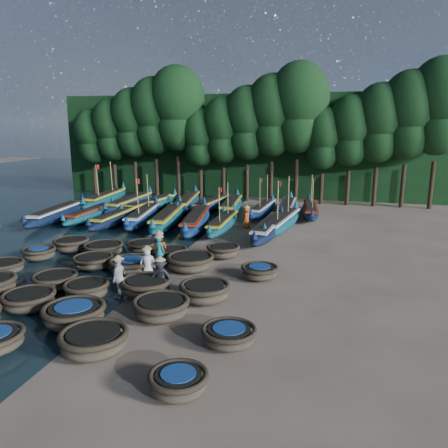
% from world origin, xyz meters
% --- Properties ---
extents(ground, '(120.00, 120.00, 0.00)m').
position_xyz_m(ground, '(0.00, 0.00, 0.00)').
color(ground, gray).
rests_on(ground, ground).
extents(foliage_wall, '(40.00, 3.00, 10.00)m').
position_xyz_m(foliage_wall, '(0.00, 23.50, 5.00)').
color(foliage_wall, black).
rests_on(foliage_wall, ground).
extents(coracle_3, '(2.75, 2.75, 0.79)m').
position_xyz_m(coracle_3, '(1.07, -9.09, 0.45)').
color(coracle_3, brown).
rests_on(coracle_3, ground).
extents(coracle_4, '(1.86, 1.86, 0.67)m').
position_xyz_m(coracle_4, '(4.45, -10.45, 0.39)').
color(coracle_4, brown).
rests_on(coracle_4, ground).
extents(coracle_6, '(2.44, 2.44, 0.73)m').
position_xyz_m(coracle_6, '(-3.24, -6.69, 0.42)').
color(coracle_6, brown).
rests_on(coracle_6, ground).
extents(coracle_7, '(2.48, 2.48, 0.80)m').
position_xyz_m(coracle_7, '(-0.69, -7.49, 0.46)').
color(coracle_7, brown).
rests_on(coracle_7, ground).
extents(coracle_8, '(2.33, 2.33, 0.80)m').
position_xyz_m(coracle_8, '(2.16, -6.16, 0.46)').
color(coracle_8, brown).
rests_on(coracle_8, ground).
extents(coracle_9, '(2.02, 2.02, 0.64)m').
position_xyz_m(coracle_9, '(5.12, -7.45, 0.37)').
color(coracle_9, brown).
rests_on(coracle_9, ground).
extents(coracle_10, '(1.95, 1.95, 0.64)m').
position_xyz_m(coracle_10, '(-7.28, -3.40, 0.36)').
color(coracle_10, brown).
rests_on(coracle_10, ground).
extents(coracle_11, '(2.00, 2.00, 0.73)m').
position_xyz_m(coracle_11, '(-3.57, -4.53, 0.42)').
color(coracle_11, brown).
rests_on(coracle_11, ground).
extents(coracle_12, '(2.12, 2.12, 0.75)m').
position_xyz_m(coracle_12, '(-1.63, -5.14, 0.43)').
color(coracle_12, brown).
rests_on(coracle_12, ground).
extents(coracle_13, '(2.21, 2.21, 0.79)m').
position_xyz_m(coracle_13, '(0.67, -4.22, 0.45)').
color(coracle_13, brown).
rests_on(coracle_13, ground).
extents(coracle_14, '(2.32, 2.32, 0.82)m').
position_xyz_m(coracle_14, '(3.28, -4.21, 0.47)').
color(coracle_14, brown).
rests_on(coracle_14, ground).
extents(coracle_15, '(1.87, 1.87, 0.69)m').
position_xyz_m(coracle_15, '(-7.04, -1.04, 0.40)').
color(coracle_15, brown).
rests_on(coracle_15, ground).
extents(coracle_16, '(2.04, 2.04, 0.69)m').
position_xyz_m(coracle_16, '(-3.45, -1.59, 0.39)').
color(coracle_16, brown).
rests_on(coracle_16, ground).
extents(coracle_17, '(2.69, 2.69, 0.76)m').
position_xyz_m(coracle_17, '(-1.20, -1.75, 0.44)').
color(coracle_17, brown).
rests_on(coracle_17, ground).
extents(coracle_18, '(2.68, 2.68, 0.84)m').
position_xyz_m(coracle_18, '(1.46, -0.68, 0.48)').
color(coracle_18, brown).
rests_on(coracle_18, ground).
extents(coracle_19, '(1.95, 1.95, 0.67)m').
position_xyz_m(coracle_19, '(5.02, -0.97, 0.39)').
color(coracle_19, brown).
rests_on(coracle_19, ground).
extents(coracle_20, '(2.01, 2.01, 0.79)m').
position_xyz_m(coracle_20, '(-6.25, 0.76, 0.45)').
color(coracle_20, brown).
rests_on(coracle_20, ground).
extents(coracle_21, '(2.66, 2.66, 0.72)m').
position_xyz_m(coracle_21, '(-4.07, 0.55, 0.41)').
color(coracle_21, brown).
rests_on(coracle_21, ground).
extents(coracle_22, '(2.07, 2.07, 0.64)m').
position_xyz_m(coracle_22, '(-2.26, 1.69, 0.36)').
color(coracle_22, brown).
rests_on(coracle_22, ground).
extents(coracle_23, '(2.10, 2.10, 0.68)m').
position_xyz_m(coracle_23, '(-0.14, 0.78, 0.39)').
color(coracle_23, brown).
rests_on(coracle_23, ground).
extents(coracle_24, '(1.98, 1.98, 0.73)m').
position_xyz_m(coracle_24, '(2.50, 1.82, 0.42)').
color(coracle_24, brown).
rests_on(coracle_24, ground).
extents(long_boat_0, '(2.27, 8.60, 1.52)m').
position_xyz_m(long_boat_0, '(-11.93, 7.58, 0.58)').
color(long_boat_0, '#0D1C31').
rests_on(long_boat_0, ground).
extents(long_boat_1, '(1.32, 7.38, 1.30)m').
position_xyz_m(long_boat_1, '(-9.69, 8.53, 0.49)').
color(long_boat_1, '#0F4D57').
rests_on(long_boat_1, ground).
extents(long_boat_2, '(1.45, 7.80, 1.37)m').
position_xyz_m(long_boat_2, '(-7.09, 7.76, 0.52)').
color(long_boat_2, '#0D1C31').
rests_on(long_boat_2, ground).
extents(long_boat_3, '(2.69, 8.16, 3.51)m').
position_xyz_m(long_boat_3, '(-5.38, 8.60, 0.56)').
color(long_boat_3, navy).
rests_on(long_boat_3, ground).
extents(long_boat_4, '(2.85, 8.88, 1.58)m').
position_xyz_m(long_boat_4, '(-3.25, 8.20, 0.60)').
color(long_boat_4, '#0F4D57').
rests_on(long_boat_4, ground).
extents(long_boat_5, '(2.92, 8.84, 1.57)m').
position_xyz_m(long_boat_5, '(-1.06, 7.94, 0.60)').
color(long_boat_5, navy).
rests_on(long_boat_5, ground).
extents(long_boat_6, '(1.43, 7.52, 3.19)m').
position_xyz_m(long_boat_6, '(0.89, 7.92, 0.51)').
color(long_boat_6, '#0F4D57').
rests_on(long_boat_6, ground).
extents(long_boat_7, '(1.99, 8.31, 1.47)m').
position_xyz_m(long_boat_7, '(4.23, 7.10, 0.56)').
color(long_boat_7, '#0D1C31').
rests_on(long_boat_7, ground).
extents(long_boat_8, '(2.63, 8.49, 3.64)m').
position_xyz_m(long_boat_8, '(4.81, 9.01, 0.58)').
color(long_boat_8, '#0F4D57').
rests_on(long_boat_8, ground).
extents(long_boat_9, '(2.33, 8.91, 3.80)m').
position_xyz_m(long_boat_9, '(-11.80, 14.53, 0.60)').
color(long_boat_9, '#0F4D57').
rests_on(long_boat_9, ground).
extents(long_boat_10, '(1.54, 8.77, 1.54)m').
position_xyz_m(long_boat_10, '(-8.61, 13.01, 0.59)').
color(long_boat_10, navy).
rests_on(long_boat_10, ground).
extents(long_boat_11, '(2.75, 8.37, 1.49)m').
position_xyz_m(long_boat_11, '(-6.59, 12.73, 0.57)').
color(long_boat_11, '#0F4D57').
rests_on(long_boat_11, ground).
extents(long_boat_12, '(2.86, 8.78, 1.56)m').
position_xyz_m(long_boat_12, '(-3.99, 14.52, 0.59)').
color(long_boat_12, navy).
rests_on(long_boat_12, ground).
extents(long_boat_13, '(2.32, 7.59, 1.35)m').
position_xyz_m(long_boat_13, '(-1.86, 14.51, 0.51)').
color(long_boat_13, navy).
rests_on(long_boat_13, ground).
extents(long_boat_14, '(2.23, 8.29, 1.47)m').
position_xyz_m(long_boat_14, '(-0.01, 14.09, 0.56)').
color(long_boat_14, '#0F4D57').
rests_on(long_boat_14, ground).
extents(long_boat_15, '(1.85, 7.41, 3.15)m').
position_xyz_m(long_boat_15, '(2.69, 13.66, 0.50)').
color(long_boat_15, navy).
rests_on(long_boat_15, ground).
extents(long_boat_16, '(1.61, 8.14, 1.43)m').
position_xyz_m(long_boat_16, '(4.56, 14.20, 0.55)').
color(long_boat_16, '#0F4D57').
rests_on(long_boat_16, ground).
extents(long_boat_17, '(1.99, 7.43, 3.17)m').
position_xyz_m(long_boat_17, '(6.41, 14.27, 0.50)').
color(long_boat_17, '#0D1C31').
rests_on(long_boat_17, ground).
extents(fisherman_0, '(0.90, 0.81, 1.75)m').
position_xyz_m(fisherman_0, '(-0.16, -2.23, 0.84)').
color(fisherman_0, silver).
rests_on(fisherman_0, ground).
extents(fisherman_1, '(0.68, 0.52, 1.92)m').
position_xyz_m(fisherman_1, '(-0.23, -0.62, 0.95)').
color(fisherman_1, '#1A6F70').
rests_on(fisherman_1, ground).
extents(fisherman_2, '(0.93, 0.76, 2.01)m').
position_xyz_m(fisherman_2, '(-0.32, -0.38, 0.95)').
color(fisherman_2, '#AE4617').
rests_on(fisherman_2, ground).
extents(fisherman_3, '(1.09, 0.67, 1.83)m').
position_xyz_m(fisherman_3, '(1.21, -3.91, 0.86)').
color(fisherman_3, black).
rests_on(fisherman_3, ground).
extents(fisherman_4, '(0.52, 1.06, 1.97)m').
position_xyz_m(fisherman_4, '(-0.38, -4.61, 0.94)').
color(fisherman_4, silver).
rests_on(fisherman_4, ground).
extents(fisherman_5, '(1.50, 1.59, 1.99)m').
position_xyz_m(fisherman_5, '(-4.16, 10.94, 0.92)').
color(fisherman_5, '#1A6F70').
rests_on(fisherman_5, ground).
extents(fisherman_6, '(0.52, 0.77, 1.77)m').
position_xyz_m(fisherman_6, '(2.34, 8.92, 0.85)').
color(fisherman_6, '#AE4617').
rests_on(fisherman_6, ground).
extents(tree_0, '(3.68, 3.68, 8.68)m').
position_xyz_m(tree_0, '(-16.00, 20.00, 5.97)').
color(tree_0, black).
rests_on(tree_0, ground).
extents(tree_1, '(4.09, 4.09, 9.65)m').
position_xyz_m(tree_1, '(-13.70, 20.00, 6.65)').
color(tree_1, black).
rests_on(tree_1, ground).
extents(tree_2, '(4.51, 4.51, 10.63)m').
position_xyz_m(tree_2, '(-11.40, 20.00, 7.32)').
color(tree_2, black).
rests_on(tree_2, ground).
extents(tree_3, '(4.92, 4.92, 11.60)m').
position_xyz_m(tree_3, '(-9.10, 20.00, 8.00)').
color(tree_3, black).
rests_on(tree_3, ground).
extents(tree_4, '(5.34, 5.34, 12.58)m').
position_xyz_m(tree_4, '(-6.80, 20.00, 8.67)').
color(tree_4, black).
rests_on(tree_4, ground).
extents(tree_5, '(3.68, 3.68, 8.68)m').
position_xyz_m(tree_5, '(-4.50, 20.00, 5.97)').
color(tree_5, black).
rests_on(tree_5, ground).
extents(tree_6, '(4.09, 4.09, 9.65)m').
position_xyz_m(tree_6, '(-2.20, 20.00, 6.65)').
color(tree_6, black).
rests_on(tree_6, ground).
extents(tree_7, '(4.51, 4.51, 10.63)m').
position_xyz_m(tree_7, '(0.10, 20.00, 7.32)').
color(tree_7, black).
rests_on(tree_7, ground).
extents(tree_8, '(4.92, 4.92, 11.60)m').
position_xyz_m(tree_8, '(2.40, 20.00, 8.00)').
color(tree_8, black).
rests_on(tree_8, ground).
extents(tree_9, '(5.34, 5.34, 12.58)m').
position_xyz_m(tree_9, '(4.70, 20.00, 8.67)').
color(tree_9, black).
rests_on(tree_9, ground).
extents(tree_10, '(3.68, 3.68, 8.68)m').
position_xyz_m(tree_10, '(7.00, 20.00, 5.97)').
color(tree_10, black).
rests_on(tree_10, ground).
extents(tree_11, '(4.09, 4.09, 9.65)m').
position_xyz_m(tree_11, '(9.30, 20.00, 6.65)').
color(tree_11, black).
rests_on(tree_11, ground).
extents(tree_12, '(4.51, 4.51, 10.63)m').
position_xyz_m(tree_12, '(11.60, 20.00, 7.32)').
color(tree_12, black).
rests_on(tree_12, ground).
extents(tree_13, '(4.92, 4.92, 11.60)m').
position_xyz_m(tree_13, '(13.90, 20.00, 8.00)').
color(tree_13, black).
rests_on(tree_13, ground).
extents(tree_14, '(5.34, 5.34, 12.58)m').
position_xyz_m(tree_14, '(16.20, 20.00, 8.67)').
color(tree_14, black).
rests_on(tree_14, ground).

